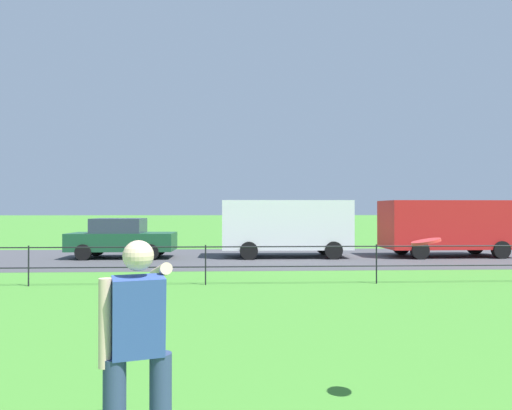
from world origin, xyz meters
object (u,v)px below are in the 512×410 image
(car_dark_green_left, at_px, (122,238))
(person_thrower, at_px, (138,348))
(panel_van_center, at_px, (287,225))
(panel_van_right, at_px, (447,225))
(frisbee, at_px, (426,242))

(car_dark_green_left, bearing_deg, person_thrower, -76.23)
(person_thrower, height_order, panel_van_center, panel_van_center)
(person_thrower, distance_m, panel_van_center, 15.30)
(person_thrower, bearing_deg, panel_van_right, 58.32)
(frisbee, distance_m, panel_van_right, 15.55)
(person_thrower, xyz_separation_m, car_dark_green_left, (-3.67, 14.97, -0.12))
(frisbee, xyz_separation_m, panel_van_center, (0.29, 14.13, -0.32))
(person_thrower, distance_m, frisbee, 2.73)
(panel_van_center, bearing_deg, panel_van_right, -1.05)
(person_thrower, height_order, frisbee, person_thrower)
(frisbee, bearing_deg, panel_van_center, 88.83)
(person_thrower, bearing_deg, frisbee, 20.09)
(panel_van_right, bearing_deg, car_dark_green_left, 179.78)
(person_thrower, distance_m, car_dark_green_left, 15.41)
(frisbee, bearing_deg, panel_van_right, 64.37)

